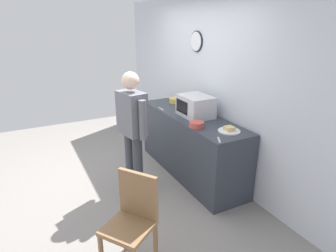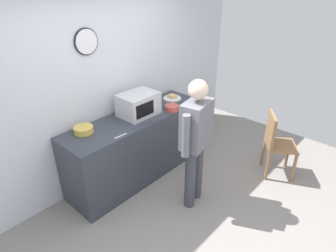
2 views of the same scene
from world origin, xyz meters
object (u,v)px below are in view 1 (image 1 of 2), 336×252
Objects in this scene: spoon_utensil at (161,109)px; person_standing at (132,125)px; fork_utensil at (219,140)px; microwave at (196,106)px; sandwich_plate at (229,130)px; wooden_chair at (133,218)px; salad_bowl at (176,100)px; cereal_bowl at (197,125)px.

spoon_utensil is 0.10× the size of person_standing.
microwave is at bearing 164.69° from fork_utensil.
sandwich_plate is 1.63m from wooden_chair.
fork_utensil is 0.10× the size of person_standing.
salad_bowl is (-0.78, 0.12, -0.11)m from microwave.
cereal_bowl is at bearing 179.14° from fork_utensil.
microwave reaches higher than salad_bowl.
salad_bowl is 0.46m from spoon_utensil.
wooden_chair is at bearing -49.18° from microwave.
wooden_chair is (1.25, -0.49, -0.43)m from person_standing.
person_standing reaches higher than microwave.
wooden_chair is (1.25, -1.45, -0.56)m from microwave.
spoon_utensil is (-1.27, -0.32, -0.01)m from sandwich_plate.
salad_bowl is 2.61m from wooden_chair.
microwave is at bearing 90.21° from person_standing.
microwave is at bearing -8.56° from salad_bowl.
sandwich_plate is 1.62× the size of spoon_utensil.
microwave reaches higher than fork_utensil.
fork_utensil is (0.89, -0.24, -0.15)m from microwave.
microwave is 0.53× the size of wooden_chair.
person_standing reaches higher than wooden_chair.
salad_bowl is at bearing 167.80° from fork_utensil.
spoon_utensil is at bearing -153.06° from microwave.
sandwich_plate is 0.33m from fork_utensil.
fork_utensil is 1.14m from person_standing.
salad_bowl is (-1.51, 0.08, 0.02)m from sandwich_plate.
person_standing is (0.55, -0.68, 0.02)m from spoon_utensil.
sandwich_plate is at bearing 54.21° from person_standing.
wooden_chair is at bearing -21.33° from person_standing.
person_standing is (0.00, -0.96, -0.12)m from microwave.
wooden_chair is at bearing -55.06° from cereal_bowl.
microwave is at bearing 26.94° from spoon_utensil.
sandwich_plate is at bearing 121.22° from fork_utensil.
sandwich_plate is at bearing 2.80° from microwave.
person_standing reaches higher than cereal_bowl.
spoon_utensil is (-0.55, -0.28, -0.15)m from microwave.
microwave is 0.64m from spoon_utensil.
spoon_utensil is (-1.44, -0.04, 0.00)m from fork_utensil.
person_standing is (-0.72, -1.00, 0.01)m from sandwich_plate.
spoon_utensil is at bearing -178.59° from fork_utensil.
cereal_bowl is at bearing -139.44° from sandwich_plate.
cereal_bowl is 1.55m from wooden_chair.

